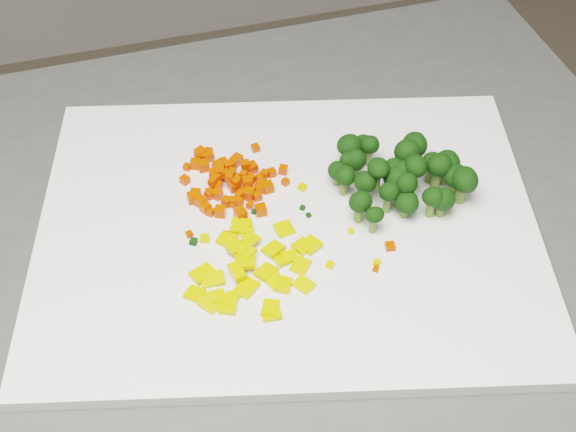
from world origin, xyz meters
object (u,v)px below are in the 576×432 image
object	(u,v)px
carrot_pile	(232,172)
cutting_board	(288,228)
broccoli_pile	(401,171)
pepper_pile	(249,261)

from	to	relation	value
carrot_pile	cutting_board	bearing A→B (deg)	-61.43
cutting_board	broccoli_pile	distance (m)	0.12
carrot_pile	pepper_pile	world-z (taller)	carrot_pile
cutting_board	pepper_pile	xyz separation A→B (m)	(-0.05, -0.04, 0.01)
carrot_pile	broccoli_pile	distance (m)	0.17
cutting_board	carrot_pile	distance (m)	0.08
pepper_pile	broccoli_pile	world-z (taller)	broccoli_pile
carrot_pile	pepper_pile	distance (m)	0.11
carrot_pile	broccoli_pile	size ratio (longest dim) A/B	0.83
carrot_pile	broccoli_pile	world-z (taller)	broccoli_pile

